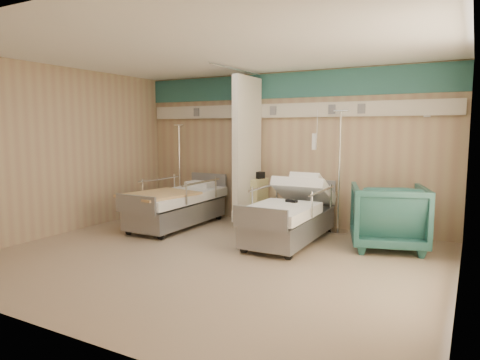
% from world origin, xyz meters
% --- Properties ---
extents(ground, '(6.00, 5.00, 0.00)m').
position_xyz_m(ground, '(0.00, 0.00, 0.00)').
color(ground, gray).
rests_on(ground, ground).
extents(room_walls, '(6.04, 5.04, 2.82)m').
position_xyz_m(room_walls, '(-0.03, 0.25, 1.86)').
color(room_walls, tan).
rests_on(room_walls, ground).
extents(bed_right, '(1.00, 2.16, 0.63)m').
position_xyz_m(bed_right, '(0.60, 1.30, 0.32)').
color(bed_right, white).
rests_on(bed_right, ground).
extents(bed_left, '(1.00, 2.16, 0.63)m').
position_xyz_m(bed_left, '(-1.60, 1.30, 0.32)').
color(bed_left, white).
rests_on(bed_left, ground).
extents(bedside_cabinet, '(0.50, 0.48, 0.85)m').
position_xyz_m(bedside_cabinet, '(-0.55, 2.20, 0.42)').
color(bedside_cabinet, '#D1CB83').
rests_on(bedside_cabinet, ground).
extents(visitor_armchair, '(1.30, 1.32, 0.97)m').
position_xyz_m(visitor_armchair, '(2.01, 1.65, 0.48)').
color(visitor_armchair, '#1F4F49').
rests_on(visitor_armchair, ground).
extents(waffle_blanket, '(0.75, 0.70, 0.07)m').
position_xyz_m(waffle_blanket, '(2.04, 1.61, 1.00)').
color(waffle_blanket, white).
rests_on(waffle_blanket, visitor_armchair).
extents(iv_stand_right, '(0.37, 0.37, 2.08)m').
position_xyz_m(iv_stand_right, '(1.10, 2.24, 0.43)').
color(iv_stand_right, silver).
rests_on(iv_stand_right, ground).
extents(iv_stand_left, '(0.33, 0.33, 1.86)m').
position_xyz_m(iv_stand_left, '(-2.15, 2.13, 0.38)').
color(iv_stand_left, silver).
rests_on(iv_stand_left, ground).
extents(call_remote, '(0.20, 0.12, 0.04)m').
position_xyz_m(call_remote, '(0.62, 1.31, 0.65)').
color(call_remote, black).
rests_on(call_remote, bed_right).
extents(tan_blanket, '(1.13, 1.33, 0.04)m').
position_xyz_m(tan_blanket, '(-1.62, 0.84, 0.65)').
color(tan_blanket, tan).
rests_on(tan_blanket, bed_left).
extents(toiletry_bag, '(0.27, 0.22, 0.13)m').
position_xyz_m(toiletry_bag, '(-0.43, 2.26, 0.91)').
color(toiletry_bag, black).
rests_on(toiletry_bag, bedside_cabinet).
extents(white_cup, '(0.10, 0.10, 0.14)m').
position_xyz_m(white_cup, '(-0.73, 2.26, 0.92)').
color(white_cup, white).
rests_on(white_cup, bedside_cabinet).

